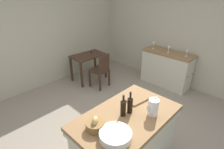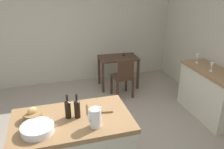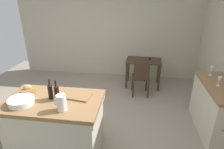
# 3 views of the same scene
# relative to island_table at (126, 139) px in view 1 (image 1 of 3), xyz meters

# --- Properties ---
(ground_plane) EXTENTS (6.76, 6.76, 0.00)m
(ground_plane) POSITION_rel_island_table_xyz_m (0.35, 0.58, -0.48)
(ground_plane) COLOR gray
(wall_back) EXTENTS (5.32, 0.12, 2.60)m
(wall_back) POSITION_rel_island_table_xyz_m (0.35, 3.18, 0.82)
(wall_back) COLOR #B2AA93
(wall_back) RESTS_ON ground
(wall_right) EXTENTS (0.12, 5.20, 2.60)m
(wall_right) POSITION_rel_island_table_xyz_m (2.95, 0.58, 0.82)
(wall_right) COLOR #B2AA93
(wall_right) RESTS_ON ground
(island_table) EXTENTS (1.43, 0.86, 0.90)m
(island_table) POSITION_rel_island_table_xyz_m (0.00, 0.00, 0.00)
(island_table) COLOR olive
(island_table) RESTS_ON ground
(side_cabinet) EXTENTS (0.52, 1.28, 0.92)m
(side_cabinet) POSITION_rel_island_table_xyz_m (2.61, 0.80, -0.02)
(side_cabinet) COLOR olive
(side_cabinet) RESTS_ON ground
(writing_desk) EXTENTS (0.93, 0.60, 0.79)m
(writing_desk) POSITION_rel_island_table_xyz_m (1.38, 2.49, 0.14)
(writing_desk) COLOR #3D281C
(writing_desk) RESTS_ON ground
(wooden_chair) EXTENTS (0.43, 0.43, 0.91)m
(wooden_chair) POSITION_rel_island_table_xyz_m (1.31, 1.93, 0.01)
(wooden_chair) COLOR #3D281C
(wooden_chair) RESTS_ON ground
(pitcher) EXTENTS (0.17, 0.13, 0.27)m
(pitcher) POSITION_rel_island_table_xyz_m (0.24, -0.23, 0.53)
(pitcher) COLOR white
(pitcher) RESTS_ON island_table
(wash_bowl) EXTENTS (0.36, 0.36, 0.08)m
(wash_bowl) POSITION_rel_island_table_xyz_m (-0.39, -0.16, 0.45)
(wash_bowl) COLOR white
(wash_bowl) RESTS_ON island_table
(bread_basket) EXTENTS (0.22, 0.22, 0.16)m
(bread_basket) POSITION_rel_island_table_xyz_m (-0.44, 0.11, 0.47)
(bread_basket) COLOR olive
(bread_basket) RESTS_ON island_table
(cutting_board) EXTENTS (0.35, 0.29, 0.02)m
(cutting_board) POSITION_rel_island_table_xyz_m (0.38, 0.13, 0.42)
(cutting_board) COLOR olive
(cutting_board) RESTS_ON island_table
(wine_bottle_dark) EXTENTS (0.07, 0.07, 0.31)m
(wine_bottle_dark) POSITION_rel_island_table_xyz_m (0.07, 0.01, 0.54)
(wine_bottle_dark) COLOR black
(wine_bottle_dark) RESTS_ON island_table
(wine_bottle_amber) EXTENTS (0.07, 0.07, 0.31)m
(wine_bottle_amber) POSITION_rel_island_table_xyz_m (-0.03, 0.04, 0.54)
(wine_bottle_amber) COLOR black
(wine_bottle_amber) RESTS_ON island_table
(wine_glass_far_left) EXTENTS (0.07, 0.07, 0.15)m
(wine_glass_far_left) POSITION_rel_island_table_xyz_m (2.62, 0.35, 0.54)
(wine_glass_far_left) COLOR white
(wine_glass_far_left) RESTS_ON side_cabinet
(wine_glass_left) EXTENTS (0.07, 0.07, 0.16)m
(wine_glass_left) POSITION_rel_island_table_xyz_m (2.56, 0.79, 0.54)
(wine_glass_left) COLOR white
(wine_glass_left) RESTS_ON side_cabinet
(wine_glass_middle) EXTENTS (0.07, 0.07, 0.18)m
(wine_glass_middle) POSITION_rel_island_table_xyz_m (2.58, 1.23, 0.56)
(wine_glass_middle) COLOR white
(wine_glass_middle) RESTS_ON side_cabinet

